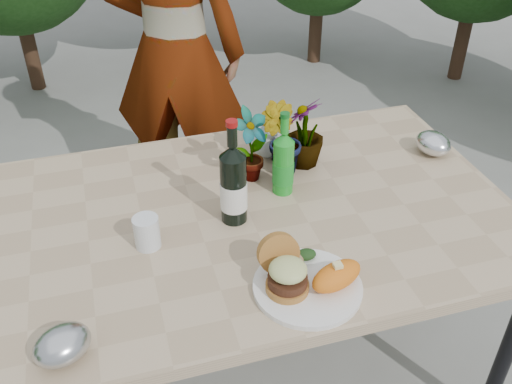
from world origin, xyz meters
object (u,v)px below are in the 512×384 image
object	(u,v)px
dinner_plate	(307,287)
person	(175,53)
patio_table	(249,227)
wine_bottle	(233,185)

from	to	relation	value
dinner_plate	person	world-z (taller)	person
patio_table	person	world-z (taller)	person
wine_bottle	person	world-z (taller)	person
patio_table	person	xyz separation A→B (m)	(-0.03, 1.05, 0.16)
patio_table	person	size ratio (longest dim) A/B	0.94
dinner_plate	wine_bottle	distance (m)	0.37
person	patio_table	bearing A→B (deg)	116.21
wine_bottle	person	size ratio (longest dim) A/B	0.19
person	dinner_plate	bearing A→B (deg)	118.06
patio_table	person	distance (m)	1.06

